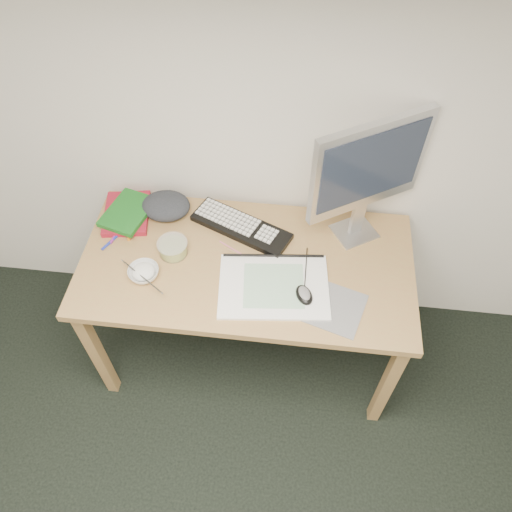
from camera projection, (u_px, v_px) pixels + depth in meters
The scene contains 18 objects.
desk at pixel (247, 274), 2.16m from camera, with size 1.40×0.70×0.75m.
mousepad at pixel (332, 307), 1.95m from camera, with size 0.24×0.22×0.00m, color slate.
sketchpad at pixel (274, 286), 2.01m from camera, with size 0.44×0.31×0.01m, color white.
keyboard at pixel (241, 227), 2.20m from camera, with size 0.45×0.14×0.03m, color black.
monitor at pixel (369, 170), 1.91m from camera, with size 0.44×0.29×0.58m.
mouse at pixel (304, 293), 1.96m from camera, with size 0.06×0.10×0.03m, color black.
rice_bowl at pixel (144, 273), 2.03m from camera, with size 0.13×0.13×0.04m, color silver.
chopsticks at pixel (142, 277), 1.99m from camera, with size 0.02×0.02×0.24m, color #B9B9BB.
fruit_tub at pixel (173, 248), 2.10m from camera, with size 0.13×0.13×0.06m, color #F0EF55.
book_red at pixel (127, 213), 2.25m from camera, with size 0.20×0.26×0.03m, color maroon.
book_green at pixel (128, 212), 2.22m from camera, with size 0.18×0.24×0.02m, color #18631C.
cloth_lump at pixel (166, 206), 2.24m from camera, with size 0.18×0.15×0.08m, color #2A2E32.
pencil_pink at pixel (235, 250), 2.13m from camera, with size 0.01×0.01×0.16m, color #D96C8B.
pencil_tan at pixel (243, 256), 2.11m from camera, with size 0.01×0.01×0.16m, color tan.
pencil_black at pixel (276, 256), 2.11m from camera, with size 0.01×0.01×0.20m, color black.
marker_blue at pixel (112, 240), 2.16m from camera, with size 0.01×0.01×0.12m, color #1F2EAD.
marker_orange at pixel (129, 228), 2.20m from camera, with size 0.01×0.01×0.14m, color orange.
marker_purple at pixel (117, 232), 2.19m from camera, with size 0.01×0.01×0.13m, color purple.
Camera 1 is at (0.28, 0.16, 2.41)m, focal length 35.00 mm.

